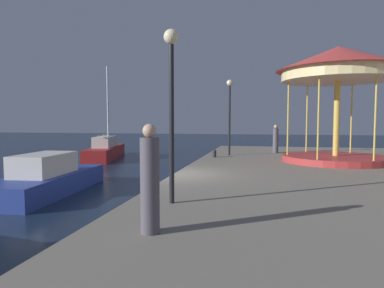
% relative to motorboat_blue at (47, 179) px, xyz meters
% --- Properties ---
extents(ground_plane, '(120.00, 120.00, 0.00)m').
position_rel_motorboat_blue_xyz_m(ground_plane, '(4.80, 0.81, -0.57)').
color(ground_plane, '#162338').
extents(motorboat_blue, '(2.44, 6.04, 1.56)m').
position_rel_motorboat_blue_xyz_m(motorboat_blue, '(0.00, 0.00, 0.00)').
color(motorboat_blue, navy).
rests_on(motorboat_blue, ground).
extents(sailboat_red, '(3.42, 7.56, 6.98)m').
position_rel_motorboat_blue_xyz_m(sailboat_red, '(-3.43, 11.83, 0.06)').
color(sailboat_red, maroon).
rests_on(sailboat_red, ground).
extents(carousel, '(5.82, 5.82, 5.53)m').
position_rel_motorboat_blue_xyz_m(carousel, '(11.54, 6.01, 4.38)').
color(carousel, '#B23333').
rests_on(carousel, quay_dock).
extents(lamp_post_mid_promenade, '(0.36, 0.36, 4.13)m').
position_rel_motorboat_blue_xyz_m(lamp_post_mid_promenade, '(5.93, -3.62, 3.07)').
color(lamp_post_mid_promenade, black).
rests_on(lamp_post_mid_promenade, quay_dock).
extents(lamp_post_far_end, '(0.36, 0.36, 4.35)m').
position_rel_motorboat_blue_xyz_m(lamp_post_far_end, '(6.17, 8.18, 3.20)').
color(lamp_post_far_end, black).
rests_on(lamp_post_far_end, quay_dock).
extents(bollard_north, '(0.24, 0.24, 0.40)m').
position_rel_motorboat_blue_xyz_m(bollard_north, '(5.47, 6.86, 0.43)').
color(bollard_north, '#2D2D33').
rests_on(bollard_north, quay_dock).
extents(person_mid_promenade, '(0.34, 0.34, 1.93)m').
position_rel_motorboat_blue_xyz_m(person_mid_promenade, '(6.13, -5.81, 1.14)').
color(person_mid_promenade, '#514C56').
rests_on(person_mid_promenade, quay_dock).
extents(person_near_carousel, '(0.34, 0.34, 1.76)m').
position_rel_motorboat_blue_xyz_m(person_near_carousel, '(8.86, 10.29, 1.05)').
color(person_near_carousel, '#514C56').
rests_on(person_near_carousel, quay_dock).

